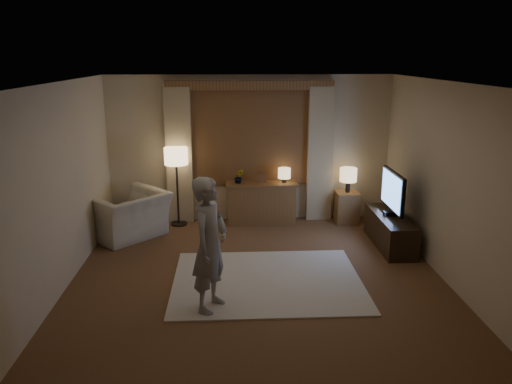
{
  "coord_description": "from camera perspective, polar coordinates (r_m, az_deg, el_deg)",
  "views": [
    {
      "loc": [
        -0.34,
        -6.02,
        2.93
      ],
      "look_at": [
        -0.0,
        0.6,
        1.1
      ],
      "focal_mm": 35.0,
      "sensor_mm": 36.0,
      "label": 1
    }
  ],
  "objects": [
    {
      "name": "room",
      "position": [
        6.72,
        0.05,
        1.72
      ],
      "size": [
        5.04,
        5.54,
        2.64
      ],
      "color": "brown",
      "rests_on": "ground"
    },
    {
      "name": "rug",
      "position": [
        6.77,
        1.3,
        -10.11
      ],
      "size": [
        2.5,
        2.0,
        0.02
      ],
      "primitive_type": "cube",
      "color": "beige",
      "rests_on": "floor"
    },
    {
      "name": "sideboard",
      "position": [
        8.91,
        0.64,
        -1.37
      ],
      "size": [
        1.2,
        0.4,
        0.7
      ],
      "primitive_type": "cube",
      "color": "brown",
      "rests_on": "floor"
    },
    {
      "name": "picture_frame",
      "position": [
        8.79,
        0.65,
        1.44
      ],
      "size": [
        0.16,
        0.02,
        0.2
      ],
      "primitive_type": "cube",
      "color": "brown",
      "rests_on": "sideboard"
    },
    {
      "name": "plant",
      "position": [
        8.77,
        -1.96,
        1.72
      ],
      "size": [
        0.17,
        0.13,
        0.3
      ],
      "primitive_type": "imported",
      "color": "#999999",
      "rests_on": "sideboard"
    },
    {
      "name": "table_lamp_sideboard",
      "position": [
        8.8,
        3.25,
        2.09
      ],
      "size": [
        0.22,
        0.22,
        0.3
      ],
      "color": "black",
      "rests_on": "sideboard"
    },
    {
      "name": "floor_lamp",
      "position": [
        8.72,
        -9.11,
        3.6
      ],
      "size": [
        0.41,
        0.41,
        1.39
      ],
      "color": "black",
      "rests_on": "floor"
    },
    {
      "name": "armchair",
      "position": [
        8.48,
        -14.45,
        -2.59
      ],
      "size": [
        1.53,
        1.53,
        0.75
      ],
      "primitive_type": "imported",
      "rotation": [
        0.0,
        0.0,
        -2.35
      ],
      "color": "beige",
      "rests_on": "floor"
    },
    {
      "name": "side_table",
      "position": [
        9.11,
        10.33,
        -1.72
      ],
      "size": [
        0.4,
        0.4,
        0.56
      ],
      "primitive_type": "cube",
      "color": "brown",
      "rests_on": "floor"
    },
    {
      "name": "table_lamp_side",
      "position": [
        8.96,
        10.51,
        1.88
      ],
      "size": [
        0.3,
        0.3,
        0.44
      ],
      "color": "black",
      "rests_on": "side_table"
    },
    {
      "name": "tv_stand",
      "position": [
        8.16,
        15.06,
        -4.28
      ],
      "size": [
        0.45,
        1.4,
        0.5
      ],
      "primitive_type": "cube",
      "color": "black",
      "rests_on": "floor"
    },
    {
      "name": "tv",
      "position": [
        7.97,
        15.37,
        0.04
      ],
      "size": [
        0.24,
        0.97,
        0.7
      ],
      "color": "black",
      "rests_on": "tv_stand"
    },
    {
      "name": "person",
      "position": [
        5.79,
        -5.3,
        -5.99
      ],
      "size": [
        0.59,
        0.69,
        1.6
      ],
      "primitive_type": "imported",
      "rotation": [
        0.0,
        0.0,
        1.15
      ],
      "color": "gray",
      "rests_on": "rug"
    }
  ]
}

